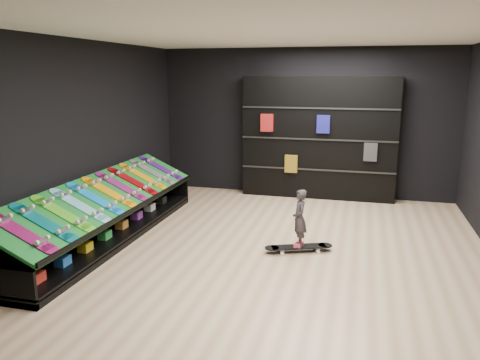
% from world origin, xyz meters
% --- Properties ---
extents(floor, '(6.00, 7.00, 0.01)m').
position_xyz_m(floor, '(0.00, 0.00, 0.00)').
color(floor, tan).
rests_on(floor, ground).
extents(ceiling, '(6.00, 7.00, 0.01)m').
position_xyz_m(ceiling, '(0.00, 0.00, 3.00)').
color(ceiling, white).
rests_on(ceiling, ground).
extents(wall_back, '(6.00, 0.02, 3.00)m').
position_xyz_m(wall_back, '(0.00, 3.50, 1.50)').
color(wall_back, black).
rests_on(wall_back, ground).
extents(wall_front, '(6.00, 0.02, 3.00)m').
position_xyz_m(wall_front, '(0.00, -3.50, 1.50)').
color(wall_front, black).
rests_on(wall_front, ground).
extents(wall_left, '(0.02, 7.00, 3.00)m').
position_xyz_m(wall_left, '(-3.00, 0.00, 1.50)').
color(wall_left, black).
rests_on(wall_left, ground).
extents(display_rack, '(0.90, 4.50, 0.50)m').
position_xyz_m(display_rack, '(-2.55, 0.00, 0.25)').
color(display_rack, black).
rests_on(display_rack, ground).
extents(turf_ramp, '(0.92, 4.50, 0.46)m').
position_xyz_m(turf_ramp, '(-2.50, 0.00, 0.71)').
color(turf_ramp, '#0E5E1E').
rests_on(turf_ramp, display_rack).
extents(back_shelving, '(3.05, 0.36, 2.44)m').
position_xyz_m(back_shelving, '(0.31, 3.32, 1.22)').
color(back_shelving, black).
rests_on(back_shelving, ground).
extents(floor_skateboard, '(0.99, 0.58, 0.09)m').
position_xyz_m(floor_skateboard, '(0.37, 0.18, 0.05)').
color(floor_skateboard, black).
rests_on(floor_skateboard, ground).
extents(child, '(0.18, 0.22, 0.50)m').
position_xyz_m(child, '(0.37, 0.18, 0.34)').
color(child, black).
rests_on(child, floor_skateboard).
extents(display_board_0, '(0.93, 0.22, 0.50)m').
position_xyz_m(display_board_0, '(-2.49, -1.90, 0.74)').
color(display_board_0, '#E5198C').
rests_on(display_board_0, turf_ramp).
extents(display_board_1, '(0.93, 0.22, 0.50)m').
position_xyz_m(display_board_1, '(-2.49, -1.52, 0.74)').
color(display_board_1, '#0C8C99').
rests_on(display_board_1, turf_ramp).
extents(display_board_2, '(0.93, 0.22, 0.50)m').
position_xyz_m(display_board_2, '(-2.49, -1.14, 0.74)').
color(display_board_2, green).
rests_on(display_board_2, turf_ramp).
extents(display_board_3, '(0.93, 0.22, 0.50)m').
position_xyz_m(display_board_3, '(-2.49, -0.76, 0.74)').
color(display_board_3, '#0CB2E5').
rests_on(display_board_3, turf_ramp).
extents(display_board_4, '(0.93, 0.22, 0.50)m').
position_xyz_m(display_board_4, '(-2.49, -0.38, 0.74)').
color(display_board_4, blue).
rests_on(display_board_4, turf_ramp).
extents(display_board_5, '(0.93, 0.22, 0.50)m').
position_xyz_m(display_board_5, '(-2.49, 0.00, 0.74)').
color(display_board_5, yellow).
rests_on(display_board_5, turf_ramp).
extents(display_board_6, '(0.93, 0.22, 0.50)m').
position_xyz_m(display_board_6, '(-2.49, 0.38, 0.74)').
color(display_board_6, '#2626BF').
rests_on(display_board_6, turf_ramp).
extents(display_board_7, '(0.93, 0.22, 0.50)m').
position_xyz_m(display_board_7, '(-2.49, 0.76, 0.74)').
color(display_board_7, red).
rests_on(display_board_7, turf_ramp).
extents(display_board_8, '(0.93, 0.22, 0.50)m').
position_xyz_m(display_board_8, '(-2.49, 1.14, 0.74)').
color(display_board_8, orange).
rests_on(display_board_8, turf_ramp).
extents(display_board_9, '(0.93, 0.22, 0.50)m').
position_xyz_m(display_board_9, '(-2.49, 1.52, 0.74)').
color(display_board_9, black).
rests_on(display_board_9, turf_ramp).
extents(display_board_10, '(0.93, 0.22, 0.50)m').
position_xyz_m(display_board_10, '(-2.49, 1.90, 0.74)').
color(display_board_10, purple).
rests_on(display_board_10, turf_ramp).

